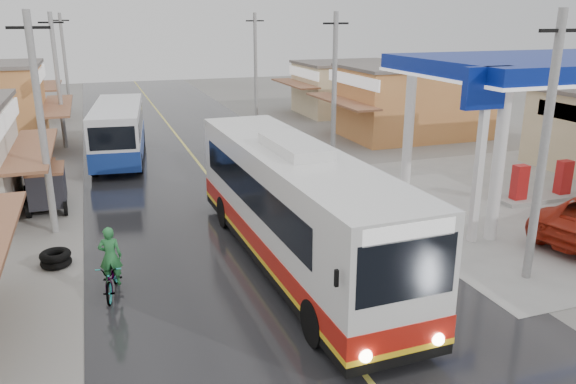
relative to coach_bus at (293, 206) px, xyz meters
The scene contains 12 objects.
ground 3.95m from the coach_bus, 98.54° to the right, with size 120.00×120.00×0.00m, color slate.
road 11.80m from the coach_bus, 92.50° to the left, with size 12.00×90.00×0.02m, color black.
centre_line 11.79m from the coach_bus, 92.50° to the left, with size 0.15×90.00×0.01m, color #D8CC4C.
shopfronts_right 16.98m from the coach_bus, 30.74° to the left, with size 11.00×44.00×4.80m, color beige, non-canonical shape.
utility_poles_left 14.82m from the coach_bus, 120.75° to the left, with size 1.60×50.00×8.00m, color gray, non-canonical shape.
utility_poles_right 13.46m from the coach_bus, 60.80° to the left, with size 1.60×36.00×8.00m, color gray, non-canonical shape.
coach_bus is the anchor object (origin of this frame).
second_bus 16.91m from the coach_bus, 105.32° to the left, with size 3.53×9.49×3.08m.
cyclist 5.82m from the coach_bus, behind, with size 1.04×2.11×2.17m.
tricycle_near 11.52m from the coach_bus, 133.09° to the left, with size 1.60×2.41×1.84m.
tricycle_far 12.73m from the coach_bus, 129.92° to the left, with size 1.61×2.22×1.69m.
tyre_stack 7.92m from the coach_bus, 162.00° to the left, with size 0.99×0.99×0.51m.
Camera 1 is at (-5.23, -12.51, 7.79)m, focal length 35.00 mm.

